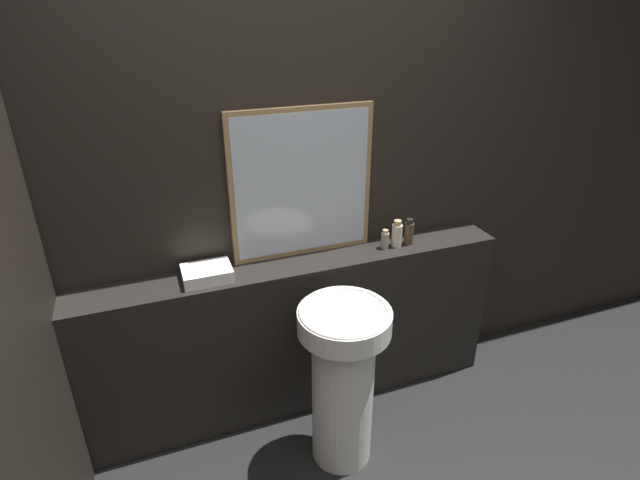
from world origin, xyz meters
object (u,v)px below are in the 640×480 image
Objects in this scene: pedestal_sink at (343,377)px; conditioner_bottle at (397,234)px; mirror at (302,184)px; shampoo_bottle at (385,240)px; lotion_bottle at (409,232)px; towel_stack at (207,273)px.

conditioner_bottle is (0.48, 0.43, 0.48)m from pedestal_sink.
mirror is 0.60m from conditioner_bottle.
shampoo_bottle is 0.07m from conditioner_bottle.
pedestal_sink is at bearing -133.82° from shampoo_bottle.
lotion_bottle is at bearing -9.86° from mirror.
conditioner_bottle is (0.50, -0.10, -0.31)m from mirror.
mirror is 0.63m from towel_stack.
shampoo_bottle is 0.71× the size of conditioner_bottle.
towel_stack is at bearing 180.00° from lotion_bottle.
lotion_bottle is at bearing 37.72° from pedestal_sink.
pedestal_sink is at bearing -88.62° from mirror.
towel_stack is at bearing 180.00° from shampoo_bottle.
lotion_bottle is (0.07, 0.00, -0.00)m from conditioner_bottle.
pedestal_sink is at bearing -142.28° from lotion_bottle.
pedestal_sink is 5.93× the size of conditioner_bottle.
towel_stack is 1.01m from conditioner_bottle.
mirror is at bearing 10.88° from towel_stack.
conditioner_bottle is at bearing 180.00° from lotion_bottle.
mirror is 0.66m from lotion_bottle.
pedestal_sink is at bearing -138.31° from conditioner_bottle.
mirror reaches higher than shampoo_bottle.
lotion_bottle is at bearing 0.00° from shampoo_bottle.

